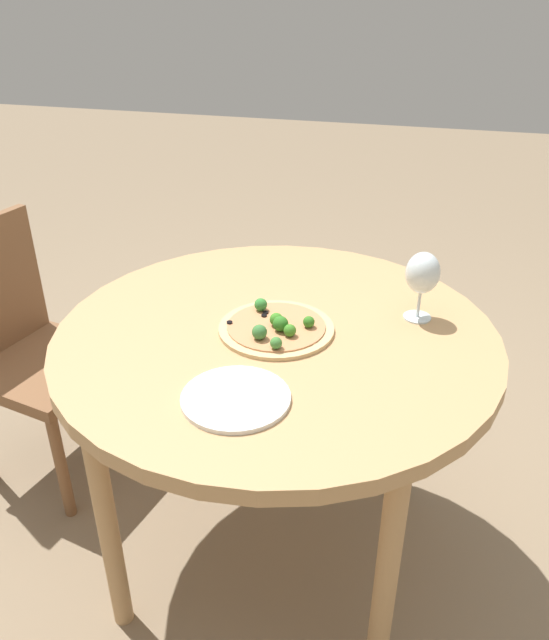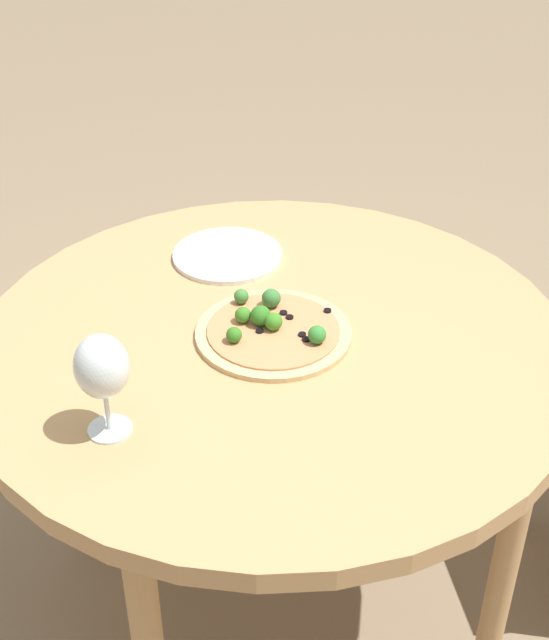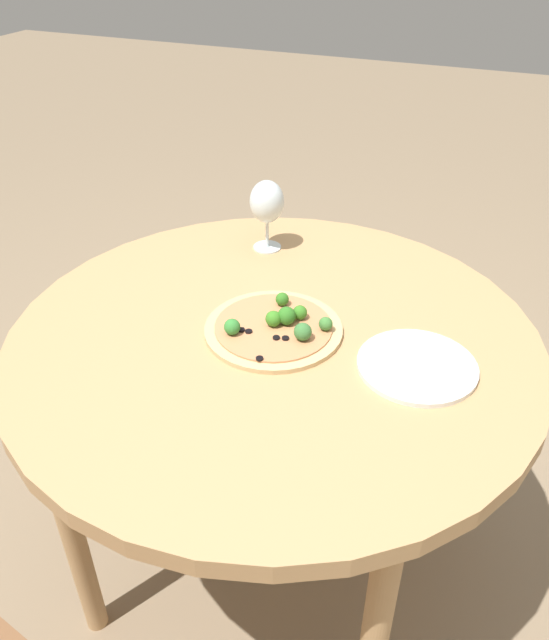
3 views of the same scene
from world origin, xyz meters
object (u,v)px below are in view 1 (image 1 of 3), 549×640
Objects in this scene: chair at (28,347)px; pizza at (275,328)px; plate_near at (236,398)px; wine_glass at (423,274)px.

chair reaches higher than pizza.
plate_near is (0.28, -0.01, -0.01)m from pizza.
wine_glass reaches higher than plate_near.
chair is 0.93m from pizza.
chair is 4.89× the size of wine_glass.
plate_near is at bearing -36.81° from wine_glass.
pizza is 0.28m from plate_near.
pizza is 1.59× the size of wine_glass.
pizza is at bearing 178.89° from plate_near.
wine_glass is at bearing 143.19° from plate_near.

